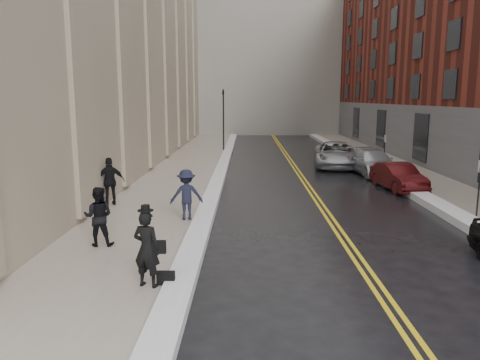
{
  "coord_description": "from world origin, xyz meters",
  "views": [
    {
      "loc": [
        -0.63,
        -8.99,
        4.47
      ],
      "look_at": [
        -0.88,
        7.34,
        1.6
      ],
      "focal_mm": 35.0,
      "sensor_mm": 36.0,
      "label": 1
    }
  ],
  "objects_px": {
    "pedestrian_a": "(98,216)",
    "pedestrian_b": "(186,195)",
    "car_silver_near": "(373,162)",
    "car_maroon": "(398,177)",
    "pedestrian_main": "(147,249)",
    "pedestrian_c": "(110,181)",
    "car_silver_far": "(336,155)"
  },
  "relations": [
    {
      "from": "car_maroon",
      "to": "car_silver_near",
      "type": "xyz_separation_m",
      "value": [
        0.0,
        4.78,
        0.07
      ]
    },
    {
      "from": "car_silver_far",
      "to": "pedestrian_a",
      "type": "bearing_deg",
      "value": -113.15
    },
    {
      "from": "car_maroon",
      "to": "pedestrian_b",
      "type": "bearing_deg",
      "value": -153.62
    },
    {
      "from": "car_maroon",
      "to": "pedestrian_main",
      "type": "xyz_separation_m",
      "value": [
        -9.73,
        -12.48,
        0.39
      ]
    },
    {
      "from": "pedestrian_main",
      "to": "pedestrian_a",
      "type": "xyz_separation_m",
      "value": [
        -2.08,
        3.04,
        -0.02
      ]
    },
    {
      "from": "car_silver_far",
      "to": "pedestrian_main",
      "type": "xyz_separation_m",
      "value": [
        -8.13,
        -20.3,
        0.24
      ]
    },
    {
      "from": "car_silver_near",
      "to": "car_silver_far",
      "type": "relative_size",
      "value": 0.86
    },
    {
      "from": "pedestrian_b",
      "to": "pedestrian_c",
      "type": "relative_size",
      "value": 0.93
    },
    {
      "from": "car_silver_near",
      "to": "pedestrian_a",
      "type": "relative_size",
      "value": 2.85
    },
    {
      "from": "pedestrian_a",
      "to": "car_silver_far",
      "type": "bearing_deg",
      "value": -124.22
    },
    {
      "from": "car_silver_far",
      "to": "pedestrian_a",
      "type": "height_order",
      "value": "pedestrian_a"
    },
    {
      "from": "car_maroon",
      "to": "car_silver_far",
      "type": "xyz_separation_m",
      "value": [
        -1.6,
        7.82,
        0.15
      ]
    },
    {
      "from": "car_silver_far",
      "to": "pedestrian_b",
      "type": "distance_m",
      "value": 16.31
    },
    {
      "from": "car_silver_far",
      "to": "pedestrian_b",
      "type": "relative_size",
      "value": 3.21
    },
    {
      "from": "car_silver_far",
      "to": "pedestrian_a",
      "type": "xyz_separation_m",
      "value": [
        -10.2,
        -17.27,
        0.22
      ]
    },
    {
      "from": "car_silver_near",
      "to": "pedestrian_a",
      "type": "bearing_deg",
      "value": -135.25
    },
    {
      "from": "car_silver_near",
      "to": "pedestrian_b",
      "type": "distance_m",
      "value": 14.73
    },
    {
      "from": "car_silver_near",
      "to": "pedestrian_main",
      "type": "xyz_separation_m",
      "value": [
        -9.73,
        -17.26,
        0.32
      ]
    },
    {
      "from": "pedestrian_a",
      "to": "pedestrian_c",
      "type": "distance_m",
      "value": 5.47
    },
    {
      "from": "car_silver_near",
      "to": "pedestrian_a",
      "type": "xyz_separation_m",
      "value": [
        -11.8,
        -14.22,
        0.3
      ]
    },
    {
      "from": "car_maroon",
      "to": "car_silver_far",
      "type": "bearing_deg",
      "value": 94.3
    },
    {
      "from": "pedestrian_main",
      "to": "pedestrian_c",
      "type": "relative_size",
      "value": 0.92
    },
    {
      "from": "pedestrian_main",
      "to": "pedestrian_b",
      "type": "relative_size",
      "value": 0.99
    },
    {
      "from": "car_maroon",
      "to": "car_silver_near",
      "type": "bearing_deg",
      "value": 82.75
    },
    {
      "from": "pedestrian_a",
      "to": "pedestrian_b",
      "type": "height_order",
      "value": "pedestrian_b"
    },
    {
      "from": "pedestrian_main",
      "to": "pedestrian_b",
      "type": "height_order",
      "value": "pedestrian_b"
    },
    {
      "from": "car_maroon",
      "to": "pedestrian_c",
      "type": "height_order",
      "value": "pedestrian_c"
    },
    {
      "from": "car_silver_near",
      "to": "car_silver_far",
      "type": "distance_m",
      "value": 3.44
    },
    {
      "from": "pedestrian_main",
      "to": "pedestrian_c",
      "type": "height_order",
      "value": "pedestrian_c"
    },
    {
      "from": "pedestrian_c",
      "to": "car_maroon",
      "type": "bearing_deg",
      "value": 176.1
    },
    {
      "from": "car_maroon",
      "to": "pedestrian_main",
      "type": "relative_size",
      "value": 2.22
    },
    {
      "from": "car_maroon",
      "to": "car_silver_near",
      "type": "relative_size",
      "value": 0.8
    }
  ]
}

